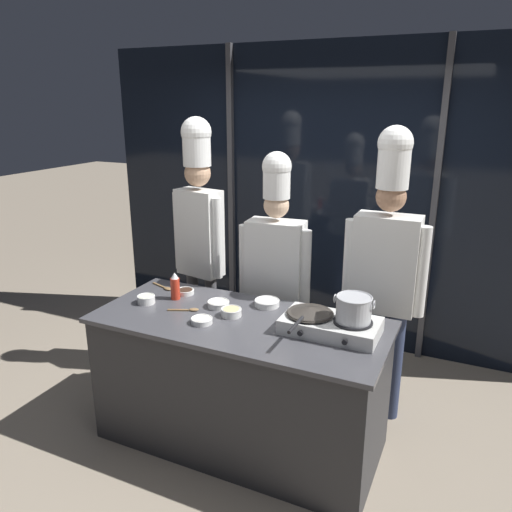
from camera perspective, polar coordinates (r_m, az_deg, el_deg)
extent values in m
plane|color=gray|center=(3.63, -1.76, -20.17)|extent=(24.00, 24.00, 0.00)
cube|color=black|center=(4.59, 7.95, 6.42)|extent=(4.43, 0.04, 2.70)
cube|color=#47474C|center=(4.90, -2.84, 7.26)|extent=(0.05, 0.05, 2.70)
cube|color=#47474C|center=(4.38, 19.65, 5.02)|extent=(0.05, 0.05, 2.70)
cube|color=#2D2D30|center=(3.39, -1.83, -14.39)|extent=(1.81, 0.78, 0.86)
cube|color=#47474C|center=(3.17, -1.91, -7.54)|extent=(1.87, 0.82, 0.03)
cube|color=silver|center=(3.02, 8.53, -7.89)|extent=(0.57, 0.32, 0.09)
cylinder|color=black|center=(3.03, 6.18, -6.61)|extent=(0.23, 0.23, 0.01)
cylinder|color=black|center=(2.90, 5.05, -8.79)|extent=(0.03, 0.01, 0.03)
cylinder|color=black|center=(2.96, 11.01, -7.40)|extent=(0.23, 0.23, 0.01)
cylinder|color=black|center=(2.84, 10.09, -9.67)|extent=(0.03, 0.01, 0.03)
cylinder|color=#38332D|center=(3.02, 6.19, -6.44)|extent=(0.27, 0.27, 0.01)
cone|color=#38332D|center=(3.02, 6.20, -6.15)|extent=(0.29, 0.29, 0.04)
cylinder|color=black|center=(2.80, 4.58, -7.82)|extent=(0.02, 0.22, 0.02)
cylinder|color=#B7BABF|center=(2.93, 11.10, -5.98)|extent=(0.20, 0.20, 0.15)
torus|color=#B7BABF|center=(2.90, 11.19, -4.64)|extent=(0.21, 0.21, 0.01)
torus|color=#B7BABF|center=(2.94, 9.01, -4.80)|extent=(0.01, 0.05, 0.05)
torus|color=#B7BABF|center=(2.89, 13.34, -5.45)|extent=(0.01, 0.05, 0.05)
cylinder|color=red|center=(3.50, -9.22, -3.71)|extent=(0.06, 0.06, 0.15)
cone|color=white|center=(3.47, -9.30, -2.21)|extent=(0.05, 0.05, 0.04)
cylinder|color=white|center=(3.35, -4.32, -5.52)|extent=(0.14, 0.14, 0.04)
torus|color=white|center=(3.35, -4.33, -5.23)|extent=(0.15, 0.15, 0.01)
cylinder|color=silver|center=(3.35, -4.32, -5.36)|extent=(0.12, 0.12, 0.02)
cylinder|color=white|center=(3.36, 1.26, -5.41)|extent=(0.17, 0.17, 0.04)
torus|color=white|center=(3.35, 1.26, -5.10)|extent=(0.17, 0.17, 0.01)
cylinder|color=white|center=(3.36, 1.26, -5.24)|extent=(0.14, 0.14, 0.02)
cylinder|color=white|center=(3.21, -2.84, -6.46)|extent=(0.13, 0.13, 0.05)
torus|color=white|center=(3.20, -2.84, -6.07)|extent=(0.13, 0.13, 0.01)
cylinder|color=#E0C689|center=(3.21, -2.84, -6.25)|extent=(0.11, 0.11, 0.03)
cylinder|color=white|center=(3.48, -12.44, -4.89)|extent=(0.12, 0.12, 0.05)
torus|color=white|center=(3.47, -12.47, -4.50)|extent=(0.12, 0.12, 0.01)
cylinder|color=silver|center=(3.48, -12.46, -4.68)|extent=(0.10, 0.10, 0.03)
cylinder|color=white|center=(3.13, -6.22, -7.37)|extent=(0.13, 0.13, 0.03)
torus|color=white|center=(3.13, -6.23, -7.11)|extent=(0.13, 0.13, 0.01)
cylinder|color=silver|center=(3.13, -6.22, -7.22)|extent=(0.11, 0.11, 0.02)
cylinder|color=white|center=(3.60, -8.07, -4.08)|extent=(0.12, 0.12, 0.03)
torus|color=white|center=(3.59, -8.08, -3.85)|extent=(0.13, 0.13, 0.01)
cylinder|color=#382319|center=(3.59, -8.08, -3.95)|extent=(0.10, 0.10, 0.02)
cube|color=olive|center=(3.33, -8.90, -6.13)|extent=(0.13, 0.07, 0.01)
ellipsoid|color=olive|center=(3.31, -7.16, -6.13)|extent=(0.08, 0.06, 0.02)
cube|color=olive|center=(3.78, -11.01, -3.31)|extent=(0.14, 0.06, 0.01)
ellipsoid|color=olive|center=(3.70, -10.06, -3.70)|extent=(0.08, 0.06, 0.02)
cylinder|color=#4C4C51|center=(4.21, -5.07, -7.79)|extent=(0.09, 0.09, 0.86)
cylinder|color=#4C4C51|center=(4.33, -7.11, -7.11)|extent=(0.09, 0.09, 0.86)
cube|color=white|center=(4.00, -6.46, 2.65)|extent=(0.39, 0.25, 0.69)
cylinder|color=white|center=(3.86, -4.47, 2.00)|extent=(0.07, 0.07, 0.64)
cylinder|color=white|center=(4.12, -8.84, 2.85)|extent=(0.07, 0.07, 0.64)
sphere|color=tan|center=(3.91, -6.70, 9.36)|extent=(0.20, 0.20, 0.20)
cylinder|color=white|center=(3.89, -6.79, 12.02)|extent=(0.21, 0.21, 0.25)
sphere|color=white|center=(3.88, -6.86, 13.88)|extent=(0.23, 0.23, 0.23)
cylinder|color=#2D3856|center=(3.90, 3.75, -10.62)|extent=(0.11, 0.11, 0.77)
cylinder|color=#2D3856|center=(3.96, 0.56, -10.10)|extent=(0.11, 0.11, 0.77)
cube|color=white|center=(3.66, 2.26, -0.71)|extent=(0.43, 0.25, 0.62)
cylinder|color=white|center=(3.57, 5.61, -1.51)|extent=(0.08, 0.08, 0.57)
cylinder|color=white|center=(3.71, -1.29, -0.72)|extent=(0.08, 0.08, 0.57)
sphere|color=beige|center=(3.55, 2.34, 5.81)|extent=(0.18, 0.18, 0.18)
cylinder|color=white|center=(3.52, 2.37, 8.39)|extent=(0.19, 0.19, 0.22)
sphere|color=white|center=(3.50, 2.40, 10.20)|extent=(0.21, 0.21, 0.21)
cylinder|color=#2D3856|center=(3.76, 15.50, -11.95)|extent=(0.11, 0.11, 0.82)
cylinder|color=#2D3856|center=(3.79, 11.95, -11.40)|extent=(0.11, 0.11, 0.82)
cube|color=white|center=(3.48, 14.59, -0.86)|extent=(0.43, 0.22, 0.67)
cylinder|color=white|center=(3.42, 18.38, -1.77)|extent=(0.09, 0.09, 0.61)
cylinder|color=white|center=(3.49, 10.64, -0.77)|extent=(0.09, 0.09, 0.61)
sphere|color=#A87A5B|center=(3.37, 15.18, 6.54)|extent=(0.20, 0.20, 0.20)
cylinder|color=white|center=(3.34, 15.45, 9.87)|extent=(0.21, 0.21, 0.29)
sphere|color=white|center=(3.32, 15.66, 12.32)|extent=(0.22, 0.22, 0.22)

